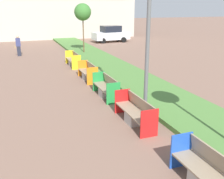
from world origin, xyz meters
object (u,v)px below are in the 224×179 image
bench_blue_frame (206,175)px  bench_orange_frame (88,74)px  bench_red_frame (135,114)px  bench_green_frame (106,89)px  sapling_tree_far (83,12)px  pedestrian_walking (18,46)px  street_lamp_post (149,3)px  parked_car_distant (111,34)px  bench_yellow_frame (73,61)px

bench_blue_frame → bench_orange_frame: size_ratio=0.94×
bench_red_frame → bench_orange_frame: bearing=90.0°
bench_blue_frame → bench_orange_frame: 9.92m
bench_green_frame → sapling_tree_far: (1.91, 11.34, 3.14)m
bench_green_frame → pedestrian_walking: size_ratio=1.21×
bench_red_frame → street_lamp_post: bearing=35.8°
bench_blue_frame → pedestrian_walking: (-3.41, 19.19, 0.50)m
pedestrian_walking → sapling_tree_far: bearing=-10.9°
parked_car_distant → bench_blue_frame: bearing=-110.5°
bench_red_frame → parked_car_distant: 22.35m
bench_yellow_frame → street_lamp_post: bearing=-86.3°
bench_yellow_frame → bench_orange_frame: bearing=-90.0°
bench_red_frame → sapling_tree_far: bearing=82.5°
bench_blue_frame → sapling_tree_far: 18.54m
bench_yellow_frame → street_lamp_post: (0.61, -9.54, 3.71)m
bench_red_frame → bench_blue_frame: bearing=-90.1°
bench_yellow_frame → parked_car_distant: bearing=58.4°
bench_red_frame → parked_car_distant: size_ratio=0.52×
bench_red_frame → parked_car_distant: (6.93, 21.25, 0.54)m
bench_orange_frame → pedestrian_walking: bearing=110.2°
street_lamp_post → pedestrian_walking: (-4.03, 15.01, -3.22)m
bench_red_frame → pedestrian_walking: (-3.42, 15.45, 0.49)m
bench_blue_frame → bench_yellow_frame: bearing=90.0°
sapling_tree_far → parked_car_distant: bearing=53.7°
street_lamp_post → bench_red_frame: bearing=-144.2°
bench_orange_frame → bench_yellow_frame: 3.80m
bench_blue_frame → bench_green_frame: 6.83m
bench_orange_frame → pedestrian_walking: size_ratio=1.20×
street_lamp_post → sapling_tree_far: size_ratio=1.75×
bench_green_frame → sapling_tree_far: sapling_tree_far is taller
bench_orange_frame → bench_yellow_frame: (0.00, 3.80, 0.00)m
bench_green_frame → parked_car_distant: bearing=69.1°
bench_yellow_frame → bench_red_frame: bearing=-90.0°
street_lamp_post → sapling_tree_far: street_lamp_post is taller
bench_yellow_frame → street_lamp_post: street_lamp_post is taller
bench_red_frame → bench_orange_frame: size_ratio=1.10×
bench_blue_frame → bench_orange_frame: same height
bench_yellow_frame → sapling_tree_far: bearing=66.7°
bench_orange_frame → street_lamp_post: size_ratio=0.27×
sapling_tree_far → bench_blue_frame: bearing=-96.0°
parked_car_distant → bench_green_frame: bearing=-115.8°
street_lamp_post → pedestrian_walking: 15.87m
street_lamp_post → parked_car_distant: 21.97m
bench_red_frame → street_lamp_post: size_ratio=0.30×
bench_green_frame → street_lamp_post: 4.61m
bench_green_frame → bench_orange_frame: same height
bench_green_frame → bench_yellow_frame: 6.89m
bench_blue_frame → pedestrian_walking: 19.50m
bench_orange_frame → parked_car_distant: parked_car_distant is taller
bench_orange_frame → street_lamp_post: street_lamp_post is taller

